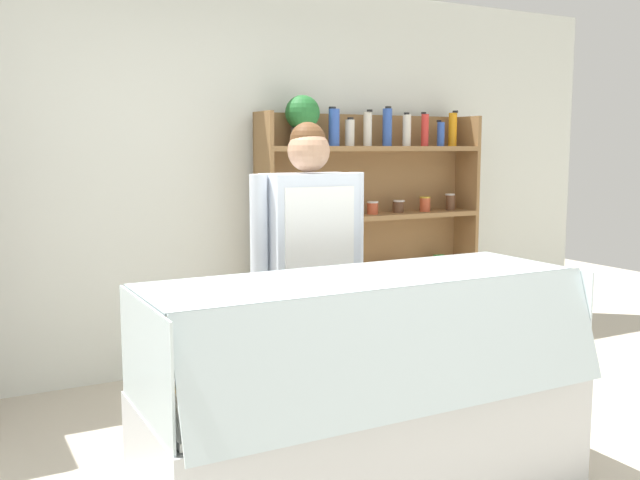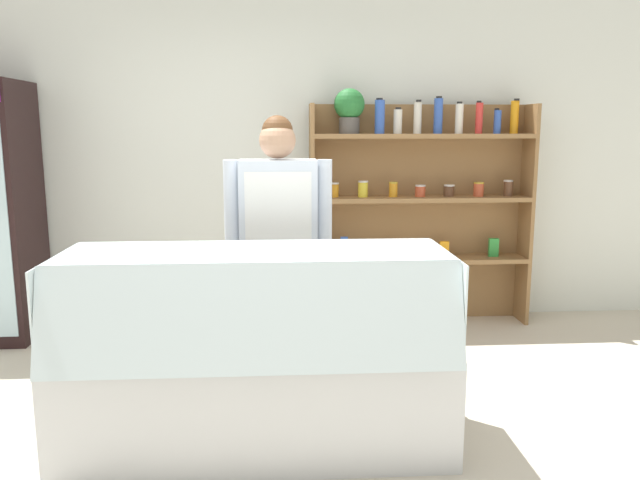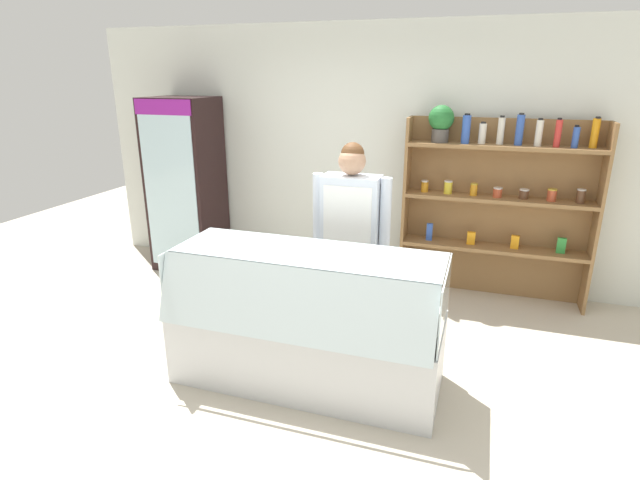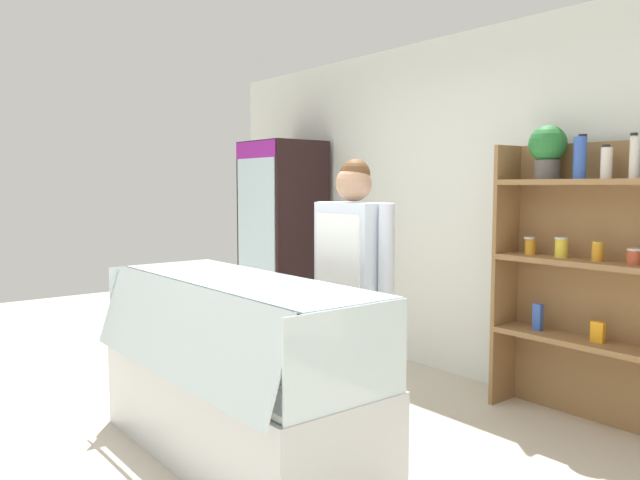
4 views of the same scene
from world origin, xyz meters
name	(u,v)px [view 2 (image 2 of 4)]	position (x,y,z in m)	size (l,w,h in m)	color
ground_plane	(283,443)	(0.00, 0.00, 0.00)	(12.00, 12.00, 0.00)	beige
back_wall	(279,159)	(0.00, 2.25, 1.35)	(6.80, 0.10, 2.70)	silver
shelving_unit	(414,195)	(1.09, 2.02, 1.06)	(1.80, 0.29, 1.91)	olive
deli_display_case	(257,386)	(-0.13, 0.02, 0.31)	(1.93, 0.81, 1.01)	silver
shop_clerk	(279,228)	(-0.01, 0.79, 1.00)	(0.66, 0.25, 1.68)	#4C4233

